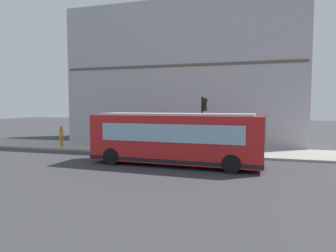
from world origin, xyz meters
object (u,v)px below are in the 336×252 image
(pedestrian_near_hydrant, at_px, (61,135))
(city_bus_nearside, at_px, (175,139))
(traffic_light_near_corner, at_px, (204,114))
(pedestrian_near_building_entrance, at_px, (176,138))
(pedestrian_walking_along_curb, at_px, (144,137))
(fire_hydrant, at_px, (189,146))
(pedestrian_by_light_pole, at_px, (160,136))
(newspaper_vending_box, at_px, (135,139))

(pedestrian_near_hydrant, bearing_deg, city_bus_nearside, -110.86)
(traffic_light_near_corner, height_order, pedestrian_near_building_entrance, traffic_light_near_corner)
(pedestrian_walking_along_curb, bearing_deg, fire_hydrant, -91.45)
(pedestrian_by_light_pole, relative_size, pedestrian_near_building_entrance, 1.00)
(traffic_light_near_corner, bearing_deg, pedestrian_near_building_entrance, 67.10)
(city_bus_nearside, bearing_deg, pedestrian_near_building_entrance, 13.07)
(pedestrian_near_building_entrance, height_order, newspaper_vending_box, pedestrian_near_building_entrance)
(pedestrian_walking_along_curb, distance_m, newspaper_vending_box, 2.90)
(city_bus_nearside, relative_size, pedestrian_near_building_entrance, 6.37)
(fire_hydrant, bearing_deg, pedestrian_walking_along_curb, 88.55)
(pedestrian_walking_along_curb, relative_size, pedestrian_near_building_entrance, 1.04)
(pedestrian_near_hydrant, bearing_deg, pedestrian_near_building_entrance, -86.80)
(fire_hydrant, distance_m, newspaper_vending_box, 5.80)
(pedestrian_walking_along_curb, height_order, pedestrian_by_light_pole, pedestrian_walking_along_curb)
(fire_hydrant, bearing_deg, traffic_light_near_corner, -121.11)
(pedestrian_near_building_entrance, relative_size, newspaper_vending_box, 1.77)
(pedestrian_near_hydrant, bearing_deg, pedestrian_by_light_pole, -78.13)
(city_bus_nearside, height_order, pedestrian_walking_along_curb, city_bus_nearside)
(newspaper_vending_box, bearing_deg, pedestrian_near_hydrant, 116.46)
(pedestrian_by_light_pole, distance_m, pedestrian_near_building_entrance, 2.01)
(city_bus_nearside, relative_size, pedestrian_by_light_pole, 6.40)
(pedestrian_walking_along_curb, bearing_deg, pedestrian_by_light_pole, -34.73)
(pedestrian_walking_along_curb, bearing_deg, traffic_light_near_corner, -99.39)
(fire_hydrant, xyz_separation_m, pedestrian_walking_along_curb, (0.09, 3.64, 0.59))
(city_bus_nearside, bearing_deg, pedestrian_by_light_pole, 25.21)
(traffic_light_near_corner, height_order, fire_hydrant, traffic_light_near_corner)
(city_bus_nearside, xyz_separation_m, newspaper_vending_box, (6.83, 5.25, -0.95))
(pedestrian_by_light_pole, relative_size, pedestrian_near_hydrant, 0.94)
(city_bus_nearside, height_order, pedestrian_by_light_pole, city_bus_nearside)
(fire_hydrant, height_order, pedestrian_near_hydrant, pedestrian_near_hydrant)
(city_bus_nearside, bearing_deg, traffic_light_near_corner, -17.63)
(fire_hydrant, xyz_separation_m, newspaper_vending_box, (2.44, 5.26, 0.09))
(city_bus_nearside, bearing_deg, fire_hydrant, -0.13)
(traffic_light_near_corner, relative_size, newspaper_vending_box, 4.45)
(city_bus_nearside, distance_m, pedestrian_by_light_pole, 6.41)
(city_bus_nearside, bearing_deg, pedestrian_walking_along_curb, 38.98)
(city_bus_nearside, xyz_separation_m, traffic_light_near_corner, (3.69, -1.17, 1.38))
(pedestrian_walking_along_curb, height_order, pedestrian_near_hydrant, pedestrian_near_hydrant)
(pedestrian_walking_along_curb, distance_m, pedestrian_near_building_entrance, 2.55)
(traffic_light_near_corner, bearing_deg, pedestrian_near_hydrant, 88.04)
(pedestrian_walking_along_curb, bearing_deg, pedestrian_near_hydrant, 93.09)
(city_bus_nearside, relative_size, pedestrian_near_hydrant, 6.04)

